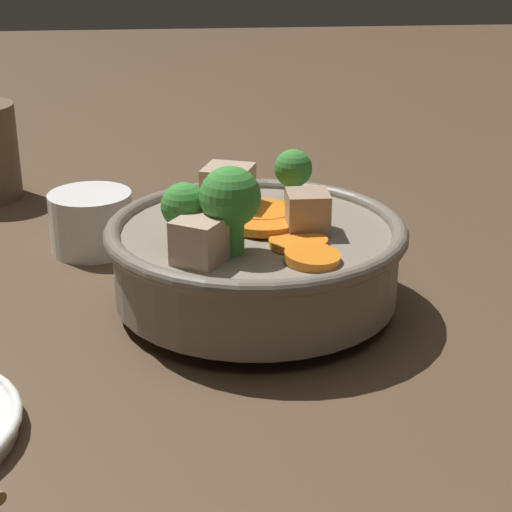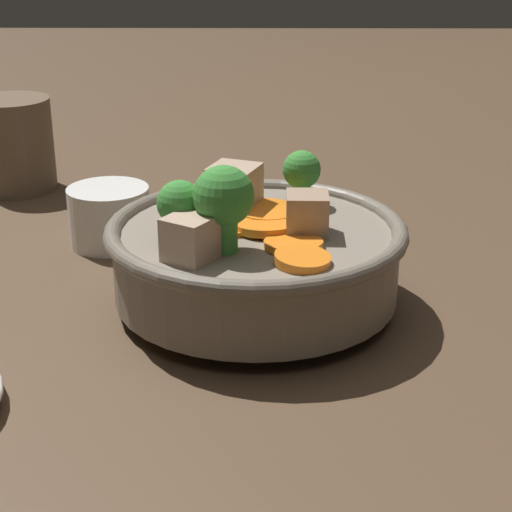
# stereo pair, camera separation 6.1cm
# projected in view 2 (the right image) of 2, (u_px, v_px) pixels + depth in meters

# --- Properties ---
(ground_plane) EXTENTS (3.00, 3.00, 0.00)m
(ground_plane) POSITION_uv_depth(u_px,v_px,m) (256.00, 306.00, 0.62)
(ground_plane) COLOR #4C3826
(stirfry_bowl) EXTENTS (0.21, 0.21, 0.12)m
(stirfry_bowl) POSITION_uv_depth(u_px,v_px,m) (255.00, 252.00, 0.61)
(stirfry_bowl) COLOR slate
(stirfry_bowl) RESTS_ON ground_plane
(tea_cup) EXTENTS (0.07, 0.07, 0.05)m
(tea_cup) POSITION_uv_depth(u_px,v_px,m) (109.00, 216.00, 0.73)
(tea_cup) COLOR white
(tea_cup) RESTS_ON ground_plane
(dark_mug) EXTENTS (0.11, 0.08, 0.09)m
(dark_mug) POSITION_uv_depth(u_px,v_px,m) (13.00, 144.00, 0.86)
(dark_mug) COLOR brown
(dark_mug) RESTS_ON ground_plane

